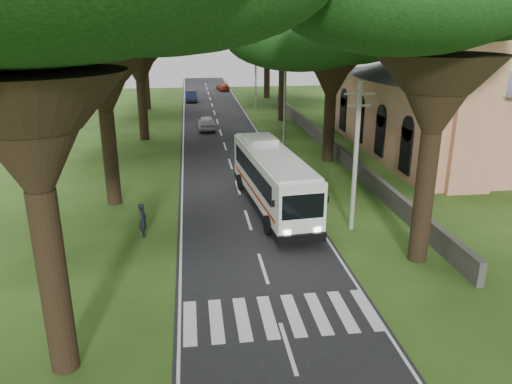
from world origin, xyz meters
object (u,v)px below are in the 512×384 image
(distant_car_a, at_px, (206,123))
(pole_mid, at_px, (285,100))
(pole_far, at_px, (256,77))
(coach_bus, at_px, (272,178))
(distant_car_b, at_px, (191,96))
(distant_car_c, at_px, (223,87))
(pole_near, at_px, (356,156))
(pedestrian, at_px, (143,220))
(church, at_px, (439,96))

(distant_car_a, bearing_deg, pole_mid, 131.44)
(pole_mid, height_order, pole_far, same)
(pole_mid, xyz_separation_m, distant_car_a, (-6.87, 7.64, -3.40))
(pole_far, relative_size, coach_bus, 0.66)
(distant_car_b, bearing_deg, distant_car_c, 63.98)
(distant_car_b, bearing_deg, pole_near, -80.88)
(distant_car_c, relative_size, pedestrian, 2.17)
(coach_bus, xyz_separation_m, distant_car_a, (-3.09, 23.72, -1.11))
(church, bearing_deg, distant_car_c, 109.39)
(pole_mid, relative_size, pole_far, 1.00)
(pole_near, distance_m, pedestrian, 11.72)
(pole_far, relative_size, distant_car_c, 1.99)
(coach_bus, height_order, distant_car_b, coach_bus)
(church, height_order, distant_car_b, church)
(pole_near, relative_size, distant_car_c, 1.99)
(pole_near, distance_m, pole_mid, 20.00)
(distant_car_c, bearing_deg, distant_car_b, 55.08)
(church, xyz_separation_m, pedestrian, (-23.62, -15.05, -3.98))
(pedestrian, bearing_deg, coach_bus, -67.27)
(distant_car_b, bearing_deg, coach_bus, -84.85)
(church, distance_m, distant_car_b, 38.56)
(pole_far, height_order, coach_bus, pole_far)
(pole_near, distance_m, pole_far, 40.00)
(church, relative_size, coach_bus, 1.99)
(church, distance_m, distant_car_c, 46.34)
(pole_far, height_order, distant_car_a, pole_far)
(pole_mid, bearing_deg, distant_car_b, 106.51)
(distant_car_a, bearing_deg, church, 147.32)
(distant_car_a, distance_m, distant_car_b, 20.28)
(pole_far, bearing_deg, distant_car_b, 136.39)
(pedestrian, bearing_deg, pole_far, -17.78)
(coach_bus, height_order, distant_car_c, coach_bus)
(distant_car_b, relative_size, pedestrian, 2.42)
(distant_car_c, bearing_deg, pole_far, 89.23)
(distant_car_b, xyz_separation_m, pedestrian, (-2.99, -47.37, 0.16))
(coach_bus, bearing_deg, church, 30.50)
(pole_near, bearing_deg, pedestrian, 177.47)
(church, relative_size, distant_car_a, 5.45)
(church, xyz_separation_m, distant_car_a, (-19.23, 12.09, -4.13))
(distant_car_a, relative_size, distant_car_b, 0.98)
(church, height_order, pole_near, church)
(church, xyz_separation_m, pole_near, (-12.36, -15.55, -0.73))
(distant_car_b, bearing_deg, church, -58.13)
(distant_car_c, xyz_separation_m, pedestrian, (-8.30, -58.57, 0.31))
(pole_far, xyz_separation_m, distant_car_c, (-2.95, 19.07, -3.57))
(church, height_order, distant_car_c, church)
(church, distance_m, coach_bus, 20.12)
(distant_car_b, height_order, distant_car_c, distant_car_b)
(coach_bus, bearing_deg, distant_car_c, 83.89)
(pole_near, distance_m, coach_bus, 5.91)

